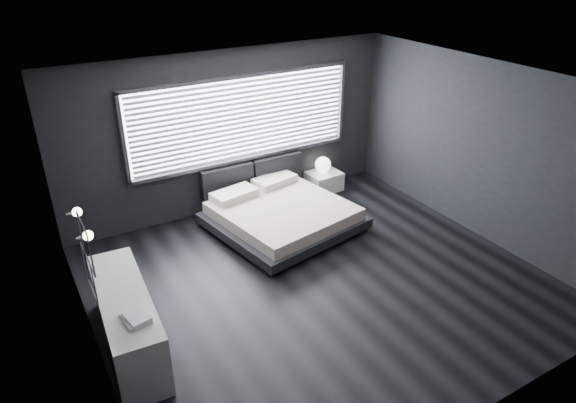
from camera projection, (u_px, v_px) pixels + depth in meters
room at (321, 193)px, 6.68m from camera, size 6.04×6.00×2.80m
window at (243, 119)px, 8.74m from camera, size 4.14×0.09×1.52m
headboard at (253, 175)px, 9.22m from camera, size 1.96×0.16×0.52m
sconce_near at (88, 236)px, 5.33m from camera, size 0.18×0.11×0.11m
sconce_far at (77, 212)px, 5.79m from camera, size 0.18×0.11×0.11m
wall_art_upper at (86, 244)px, 4.71m from camera, size 0.01×0.48×0.48m
wall_art_lower at (89, 273)px, 5.12m from camera, size 0.01×0.48×0.48m
bed at (282, 214)px, 8.56m from camera, size 2.48×2.40×0.56m
nightstand at (324, 181)px, 9.92m from camera, size 0.63×0.53×0.36m
orb_lamp at (323, 165)px, 9.80m from camera, size 0.30×0.30×0.30m
dresser at (128, 320)px, 5.97m from camera, size 0.67×1.98×0.78m
book_stack at (136, 318)px, 5.37m from camera, size 0.28×0.36×0.07m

